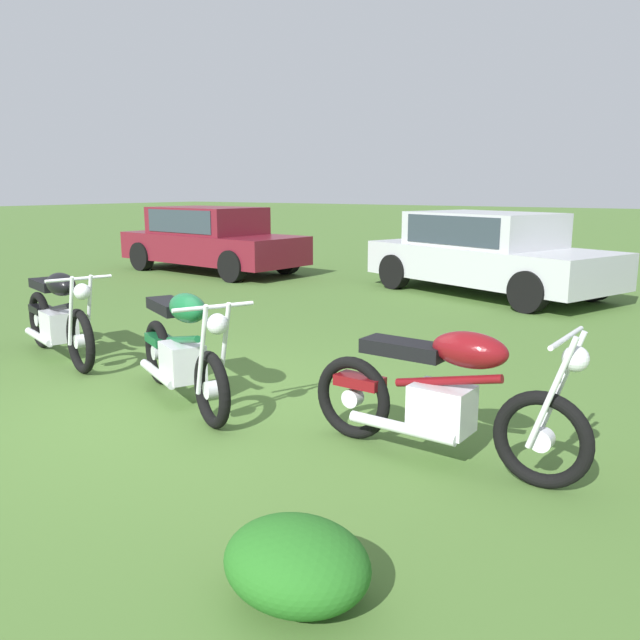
# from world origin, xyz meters

# --- Properties ---
(ground_plane) EXTENTS (120.00, 120.00, 0.00)m
(ground_plane) POSITION_xyz_m (0.00, 0.00, 0.00)
(ground_plane) COLOR #476B2D
(motorcycle_black) EXTENTS (1.98, 0.88, 1.02)m
(motorcycle_black) POSITION_xyz_m (-2.25, 0.36, 0.49)
(motorcycle_black) COLOR black
(motorcycle_black) RESTS_ON ground
(motorcycle_green) EXTENTS (1.84, 1.08, 1.02)m
(motorcycle_green) POSITION_xyz_m (-0.06, 0.08, 0.49)
(motorcycle_green) COLOR black
(motorcycle_green) RESTS_ON ground
(motorcycle_maroon) EXTENTS (2.03, 0.64, 1.02)m
(motorcycle_maroon) POSITION_xyz_m (2.29, 0.22, 0.48)
(motorcycle_maroon) COLOR black
(motorcycle_maroon) RESTS_ON ground
(car_burgundy) EXTENTS (4.52, 2.14, 1.43)m
(car_burgundy) POSITION_xyz_m (-6.18, 6.81, 0.80)
(car_burgundy) COLOR maroon
(car_burgundy) RESTS_ON ground
(car_silver) EXTENTS (4.71, 3.18, 1.43)m
(car_silver) POSITION_xyz_m (-0.03, 7.30, 0.80)
(car_silver) COLOR #B2B5BA
(car_silver) RESTS_ON ground
(shrub_low) EXTENTS (0.71, 0.59, 0.38)m
(shrub_low) POSITION_xyz_m (2.39, -1.58, 0.19)
(shrub_low) COLOR #23651E
(shrub_low) RESTS_ON ground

